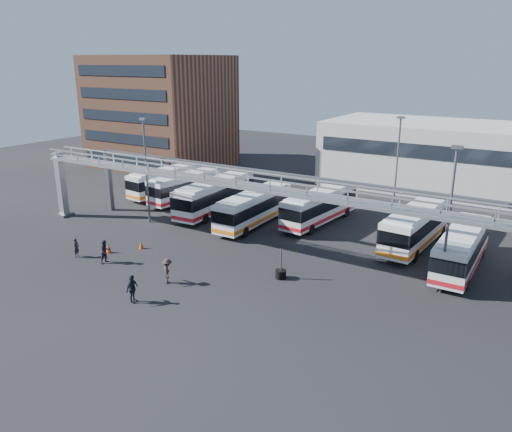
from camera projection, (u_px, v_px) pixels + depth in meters
The scene contains 21 objects.
ground at pixel (239, 290), 34.81m from camera, with size 140.00×140.00×0.00m, color black.
gantry at pixel (281, 195), 37.91m from camera, with size 51.40×5.15×7.10m.
apartment_building at pixel (161, 112), 73.87m from camera, with size 18.00×15.00×16.00m, color brown.
warehouse at pixel (504, 161), 58.31m from camera, with size 42.00×14.00×8.00m, color #9E9E99.
light_pole_left at pixel (146, 165), 47.65m from camera, with size 0.70×0.35×10.21m.
light_pole_mid at pixel (449, 213), 32.70m from camera, with size 0.70×0.35×10.21m.
light_pole_back at pixel (397, 163), 48.88m from camera, with size 0.70×0.35×10.21m.
bus_0 at pixel (168, 180), 58.90m from camera, with size 3.69×10.78×3.21m.
bus_1 at pixel (189, 186), 56.36m from camera, with size 3.67×10.79×3.21m.
bus_2 at pixel (215, 195), 51.86m from camera, with size 3.16×11.61×3.50m.
bus_3 at pixel (254, 207), 48.06m from camera, with size 2.63×10.75×3.26m.
bus_4 at pixel (320, 205), 48.62m from camera, with size 3.55×10.90×3.25m.
bus_6 at pixel (417, 225), 42.59m from camera, with size 3.36×11.51×3.45m.
bus_7 at pixel (462, 248), 37.72m from camera, with size 2.48×10.57×3.21m.
pedestrian_a at pixel (76, 248), 40.43m from camera, with size 0.59×0.38×1.60m, color black.
pedestrian_b at pixel (105, 252), 39.24m from camera, with size 0.91×0.71×1.88m, color #24212E.
pedestrian_c at pixel (168, 271), 35.64m from camera, with size 1.19×0.69×1.85m, color #332422.
pedestrian_d at pixel (132, 289), 32.78m from camera, with size 1.13×0.47×1.93m, color black.
cone_left at pixel (109, 248), 41.44m from camera, with size 0.48×0.48×0.76m, color #EA410D.
cone_right at pixel (141, 245), 42.36m from camera, with size 0.42×0.42×0.67m, color #EA410D.
tire_stack at pixel (281, 273), 36.58m from camera, with size 0.81×0.81×2.31m.
Camera 1 is at (17.77, -26.24, 15.35)m, focal length 35.00 mm.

